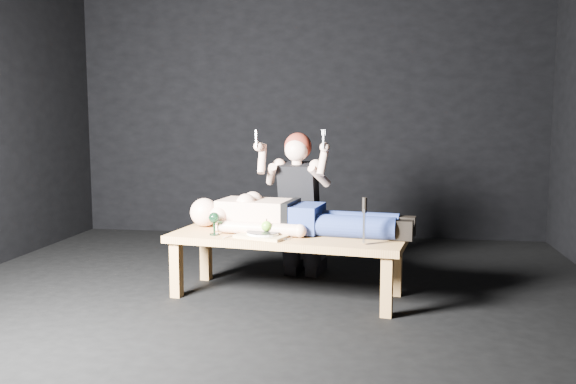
% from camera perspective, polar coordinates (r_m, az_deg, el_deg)
% --- Properties ---
extents(ground, '(5.00, 5.00, 0.00)m').
position_cam_1_polar(ground, '(4.32, -2.35, -10.23)').
color(ground, black).
rests_on(ground, ground).
extents(back_wall, '(5.00, 0.00, 5.00)m').
position_cam_1_polar(back_wall, '(6.61, 1.80, 8.86)').
color(back_wall, black).
rests_on(back_wall, ground).
extents(table, '(1.74, 0.86, 0.45)m').
position_cam_1_polar(table, '(4.40, -0.10, -6.88)').
color(table, '#B48648').
rests_on(table, ground).
extents(lying_man, '(1.80, 0.78, 0.28)m').
position_cam_1_polar(lying_man, '(4.42, 1.01, -2.01)').
color(lying_man, '#D7A88D').
rests_on(lying_man, table).
extents(kneeling_woman, '(0.74, 0.81, 1.20)m').
position_cam_1_polar(kneeling_woman, '(4.87, 1.23, -1.07)').
color(kneeling_woman, black).
rests_on(kneeling_woman, ground).
extents(serving_tray, '(0.41, 0.35, 0.02)m').
position_cam_1_polar(serving_tray, '(4.26, -2.31, -4.10)').
color(serving_tray, tan).
rests_on(serving_tray, table).
extents(plate, '(0.29, 0.29, 0.02)m').
position_cam_1_polar(plate, '(4.26, -2.31, -3.84)').
color(plate, white).
rests_on(plate, serving_tray).
extents(apple, '(0.08, 0.08, 0.08)m').
position_cam_1_polar(apple, '(4.26, -2.01, -3.21)').
color(apple, '#469119').
rests_on(apple, plate).
extents(goblet, '(0.09, 0.09, 0.16)m').
position_cam_1_polar(goblet, '(4.36, -6.90, -2.95)').
color(goblet, black).
rests_on(goblet, table).
extents(fork_flat, '(0.08, 0.17, 0.01)m').
position_cam_1_polar(fork_flat, '(4.31, -5.33, -4.09)').
color(fork_flat, '#B2B2B7').
rests_on(fork_flat, table).
extents(knife_flat, '(0.11, 0.16, 0.01)m').
position_cam_1_polar(knife_flat, '(4.17, -0.43, -4.45)').
color(knife_flat, '#B2B2B7').
rests_on(knife_flat, table).
extents(spoon_flat, '(0.10, 0.16, 0.01)m').
position_cam_1_polar(spoon_flat, '(4.24, -0.29, -4.26)').
color(spoon_flat, '#B2B2B7').
rests_on(spoon_flat, table).
extents(carving_knife, '(0.05, 0.05, 0.31)m').
position_cam_1_polar(carving_knife, '(4.02, 7.14, -2.71)').
color(carving_knife, '#B2B2B7').
rests_on(carving_knife, table).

